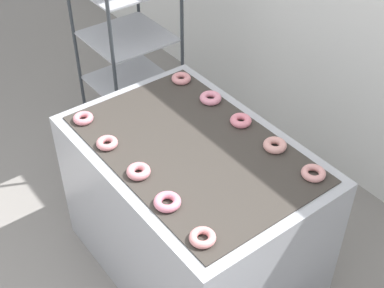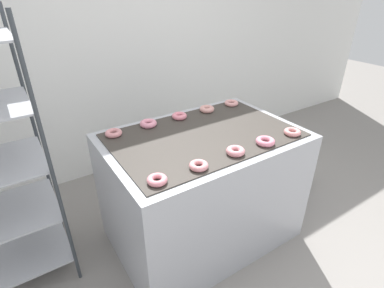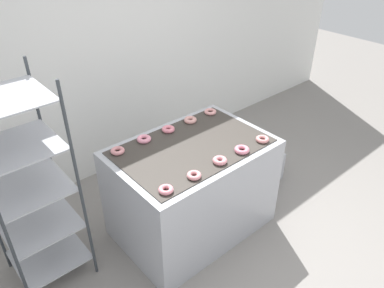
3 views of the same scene
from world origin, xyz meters
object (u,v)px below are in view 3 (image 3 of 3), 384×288
Objects in this scene: donut_near_right at (242,150)px; donut_far_leftmost at (118,151)px; fryer_machine at (192,188)px; donut_far_right at (190,120)px; donut_near_left at (194,175)px; donut_far_rightmost at (210,112)px; donut_far_left at (144,139)px; baking_rack_cart at (29,188)px; donut_near_center at (220,161)px; donut_far_center at (168,129)px; glaze_bin at (265,167)px; donut_near_leftmost at (166,190)px; donut_near_rightmost at (262,139)px.

donut_near_right is 1.08× the size of donut_far_leftmost.
donut_far_right is (0.26, 0.33, 0.49)m from fryer_machine.
donut_near_left reaches higher than donut_far_rightmost.
donut_far_left reaches higher than donut_near_left.
baking_rack_cart is 1.68m from donut_near_right.
donut_far_center is (-0.01, 0.66, -0.00)m from donut_near_center.
donut_far_left is 0.79m from donut_far_rightmost.
donut_near_leftmost is (-1.65, -0.37, 0.78)m from glaze_bin.
donut_far_center is (0.00, 0.33, 0.49)m from fryer_machine.
donut_near_leftmost is 0.95× the size of donut_far_leftmost.
donut_near_leftmost is 0.94× the size of donut_near_center.
donut_near_center reaches higher than donut_far_rightmost.
donut_near_leftmost is at bearing 179.01° from donut_near_left.
donut_near_right is at bearing -90.41° from donut_far_right.
donut_far_left is at bearing 112.42° from donut_near_center.
donut_near_leftmost is 0.55m from donut_near_center.
donut_far_left is (0.27, 0.67, 0.00)m from donut_near_leftmost.
donut_near_center is at bearing 178.46° from donut_near_right.
donut_near_rightmost is 1.03m from donut_far_left.
donut_near_right is at bearing 179.57° from donut_near_rightmost.
donut_near_rightmost is 0.93× the size of donut_far_left.
donut_far_rightmost is at bearing 40.15° from donut_near_left.
donut_near_center is 0.66m from donut_far_center.
donut_near_leftmost reaches higher than donut_far_rightmost.
donut_near_rightmost is (0.79, 0.00, -0.00)m from donut_near_left.
donut_near_rightmost is (1.78, -0.73, 0.05)m from baking_rack_cart.
donut_far_right is (1.52, -0.06, 0.05)m from baking_rack_cart.
donut_far_leftmost is at bearing 111.53° from donut_near_left.
donut_far_right is (0.25, 0.66, 0.00)m from donut_near_center.
donut_near_center is (-1.11, -0.36, 0.79)m from glaze_bin.
donut_near_leftmost is 0.95× the size of donut_far_center.
donut_far_left is at bearing 89.36° from donut_near_left.
donut_far_leftmost is at bearing -178.06° from donut_far_left.
donut_far_leftmost reaches higher than fryer_machine.
donut_near_left is 0.86m from donut_far_right.
donut_far_right is at bearing -179.47° from donut_far_rightmost.
fryer_machine is 11.43× the size of donut_far_right.
fryer_machine is at bearing -31.33° from donut_far_leftmost.
donut_far_leftmost is 0.97× the size of donut_far_right.
fryer_machine is 0.59m from donut_near_center.
donut_near_center is 0.94× the size of donut_far_left.
donut_near_center is at bearing -111.05° from donut_far_right.
donut_near_center is 0.72m from donut_far_left.
donut_near_center is 0.51m from donut_near_rightmost.
donut_near_left is 0.96× the size of donut_far_leftmost.
baking_rack_cart is 15.17× the size of donut_far_center.
glaze_bin is 3.11× the size of donut_near_leftmost.
donut_near_leftmost is 0.89× the size of donut_far_left.
fryer_machine is 12.45× the size of donut_near_leftmost.
donut_near_center is (0.55, 0.01, 0.00)m from donut_near_leftmost.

